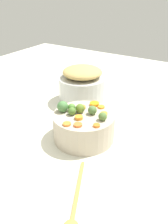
% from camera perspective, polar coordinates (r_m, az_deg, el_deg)
% --- Properties ---
extents(tabletop, '(2.40, 2.40, 0.02)m').
position_cam_1_polar(tabletop, '(0.97, -0.61, -6.49)').
color(tabletop, silver).
rests_on(tabletop, ground).
extents(serving_bowl_carrots, '(0.24, 0.24, 0.11)m').
position_cam_1_polar(serving_bowl_carrots, '(0.93, 0.00, -3.45)').
color(serving_bowl_carrots, '#B9AB95').
rests_on(serving_bowl_carrots, tabletop).
extents(metal_pot, '(0.24, 0.24, 0.13)m').
position_cam_1_polar(metal_pot, '(1.22, -0.40, 5.45)').
color(metal_pot, '#B8BAB6').
rests_on(metal_pot, tabletop).
extents(stuffing_mound, '(0.19, 0.19, 0.05)m').
position_cam_1_polar(stuffing_mound, '(1.18, -0.42, 9.59)').
color(stuffing_mound, tan).
rests_on(stuffing_mound, metal_pot).
extents(carrot_slice_0, '(0.04, 0.04, 0.01)m').
position_cam_1_polar(carrot_slice_0, '(0.83, -4.11, -2.88)').
color(carrot_slice_0, orange).
rests_on(carrot_slice_0, serving_bowl_carrots).
extents(carrot_slice_1, '(0.04, 0.04, 0.01)m').
position_cam_1_polar(carrot_slice_1, '(0.87, -1.26, -1.35)').
color(carrot_slice_1, orange).
rests_on(carrot_slice_1, serving_bowl_carrots).
extents(carrot_slice_2, '(0.03, 0.03, 0.01)m').
position_cam_1_polar(carrot_slice_2, '(0.82, 3.04, -3.24)').
color(carrot_slice_2, orange).
rests_on(carrot_slice_2, serving_bowl_carrots).
extents(carrot_slice_3, '(0.03, 0.03, 0.01)m').
position_cam_1_polar(carrot_slice_3, '(0.95, 4.14, 1.20)').
color(carrot_slice_3, orange).
rests_on(carrot_slice_3, serving_bowl_carrots).
extents(carrot_slice_4, '(0.04, 0.04, 0.01)m').
position_cam_1_polar(carrot_slice_4, '(0.83, -1.47, -3.10)').
color(carrot_slice_4, orange).
rests_on(carrot_slice_4, serving_bowl_carrots).
extents(carrot_slice_5, '(0.04, 0.04, 0.01)m').
position_cam_1_polar(carrot_slice_5, '(0.90, 4.80, -0.38)').
color(carrot_slice_5, orange).
rests_on(carrot_slice_5, serving_bowl_carrots).
extents(carrot_slice_6, '(0.04, 0.04, 0.01)m').
position_cam_1_polar(carrot_slice_6, '(0.94, -0.68, 1.14)').
color(carrot_slice_6, orange).
rests_on(carrot_slice_6, serving_bowl_carrots).
extents(carrot_slice_7, '(0.05, 0.05, 0.01)m').
position_cam_1_polar(carrot_slice_7, '(0.96, 2.52, 1.95)').
color(carrot_slice_7, orange).
rests_on(carrot_slice_7, serving_bowl_carrots).
extents(brussels_sprout_0, '(0.03, 0.03, 0.03)m').
position_cam_1_polar(brussels_sprout_0, '(0.89, -2.92, 0.19)').
color(brussels_sprout_0, '#4A732D').
rests_on(brussels_sprout_0, serving_bowl_carrots).
extents(brussels_sprout_1, '(0.03, 0.03, 0.03)m').
position_cam_1_polar(brussels_sprout_1, '(0.89, 2.03, 0.46)').
color(brussels_sprout_1, '#50743B').
rests_on(brussels_sprout_1, serving_bowl_carrots).
extents(brussels_sprout_2, '(0.04, 0.04, 0.04)m').
position_cam_1_polar(brussels_sprout_2, '(0.90, -0.93, 0.87)').
color(brussels_sprout_2, '#587326').
rests_on(brussels_sprout_2, serving_bowl_carrots).
extents(brussels_sprout_3, '(0.03, 0.03, 0.03)m').
position_cam_1_polar(brussels_sprout_3, '(0.85, 4.38, -1.17)').
color(brussels_sprout_3, '#527336').
rests_on(brussels_sprout_3, serving_bowl_carrots).
extents(brussels_sprout_4, '(0.04, 0.04, 0.04)m').
position_cam_1_polar(brussels_sprout_4, '(0.91, -5.13, 1.31)').
color(brussels_sprout_4, '#487B40').
rests_on(brussels_sprout_4, serving_bowl_carrots).
extents(brussels_sprout_5, '(0.03, 0.03, 0.03)m').
position_cam_1_polar(brussels_sprout_5, '(0.92, -2.84, 1.21)').
color(brussels_sprout_5, '#518535').
rests_on(brussels_sprout_5, serving_bowl_carrots).
extents(wooden_spoon, '(0.28, 0.15, 0.01)m').
position_cam_1_polar(wooden_spoon, '(0.68, -2.70, -23.85)').
color(wooden_spoon, '#BA9042').
rests_on(wooden_spoon, tabletop).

